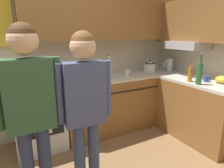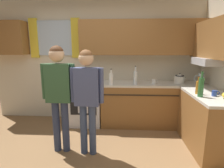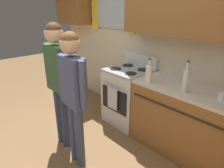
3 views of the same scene
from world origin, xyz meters
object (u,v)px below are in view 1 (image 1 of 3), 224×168
(bottle_milk_white, at_px, (80,75))
(bottle_oil_amber, at_px, (190,74))
(water_pitcher, at_px, (169,65))
(mug_ceramic_white, at_px, (128,73))
(stovetop_kettle, at_px, (150,66))
(mixing_bowl, at_px, (223,80))
(stove_oven, at_px, (38,116))
(bottle_wine_green, at_px, (199,73))
(bottle_tall_clear, at_px, (109,70))
(adult_in_plaid, at_px, (85,100))
(adult_left, at_px, (30,103))
(mug_cobalt_blue, at_px, (206,79))

(bottle_milk_white, height_order, bottle_oil_amber, bottle_milk_white)
(water_pitcher, bearing_deg, mug_ceramic_white, 179.47)
(mug_ceramic_white, relative_size, stovetop_kettle, 0.46)
(bottle_oil_amber, relative_size, stovetop_kettle, 1.04)
(bottle_oil_amber, distance_m, mixing_bowl, 0.44)
(bottle_oil_amber, bearing_deg, stovetop_kettle, 91.20)
(stove_oven, xyz_separation_m, bottle_wine_green, (1.92, -1.02, 0.58))
(bottle_tall_clear, distance_m, adult_in_plaid, 1.25)
(bottle_oil_amber, xyz_separation_m, adult_left, (-2.13, -0.24, 0.03))
(stove_oven, height_order, mug_ceramic_white, stove_oven)
(bottle_tall_clear, xyz_separation_m, bottle_oil_amber, (0.92, -0.68, -0.03))
(bottle_tall_clear, distance_m, bottle_milk_white, 0.48)
(adult_left, xyz_separation_m, adult_in_plaid, (0.44, -0.06, -0.04))
(bottle_wine_green, bearing_deg, adult_left, -177.92)
(stove_oven, bearing_deg, bottle_wine_green, -28.03)
(bottle_tall_clear, xyz_separation_m, adult_in_plaid, (-0.77, -0.98, -0.04))
(mug_cobalt_blue, height_order, water_pitcher, water_pitcher)
(stove_oven, height_order, bottle_tall_clear, bottle_tall_clear)
(stovetop_kettle, relative_size, mixing_bowl, 1.41)
(bottle_wine_green, distance_m, mixing_bowl, 0.39)
(stove_oven, height_order, mug_cobalt_blue, stove_oven)
(bottle_oil_amber, height_order, mug_ceramic_white, bottle_oil_amber)
(mug_ceramic_white, bearing_deg, mug_cobalt_blue, -49.43)
(mug_cobalt_blue, bearing_deg, stove_oven, 155.72)
(stove_oven, bearing_deg, water_pitcher, -2.48)
(mug_ceramic_white, bearing_deg, adult_in_plaid, -137.22)
(stove_oven, height_order, stovetop_kettle, stovetop_kettle)
(adult_in_plaid, bearing_deg, mug_ceramic_white, 42.78)
(bottle_tall_clear, bearing_deg, bottle_wine_green, -43.34)
(mug_cobalt_blue, bearing_deg, mixing_bowl, -52.35)
(bottle_tall_clear, bearing_deg, stove_oven, 170.47)
(mug_cobalt_blue, distance_m, adult_in_plaid, 1.91)
(stove_oven, bearing_deg, stovetop_kettle, 0.02)
(stove_oven, height_order, bottle_oil_amber, bottle_oil_amber)
(bottle_oil_amber, bearing_deg, mug_cobalt_blue, -28.83)
(stove_oven, relative_size, mug_cobalt_blue, 9.58)
(adult_left, bearing_deg, bottle_milk_white, 49.82)
(water_pitcher, height_order, mixing_bowl, water_pitcher)
(bottle_milk_white, bearing_deg, bottle_oil_amber, -24.16)
(mixing_bowl, bearing_deg, stovetop_kettle, 107.19)
(water_pitcher, bearing_deg, bottle_milk_white, -175.78)
(bottle_wine_green, distance_m, adult_in_plaid, 1.67)
(bottle_oil_amber, xyz_separation_m, mug_cobalt_blue, (0.21, -0.11, -0.07))
(bottle_tall_clear, height_order, bottle_oil_amber, bottle_tall_clear)
(water_pitcher, bearing_deg, adult_left, -158.14)
(water_pitcher, xyz_separation_m, mixing_bowl, (-0.02, -1.03, -0.06))
(bottle_tall_clear, height_order, adult_in_plaid, adult_in_plaid)
(bottle_wine_green, relative_size, bottle_oil_amber, 1.38)
(bottle_tall_clear, xyz_separation_m, water_pitcher, (1.28, 0.07, -0.03))
(mug_cobalt_blue, bearing_deg, stovetop_kettle, 103.09)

